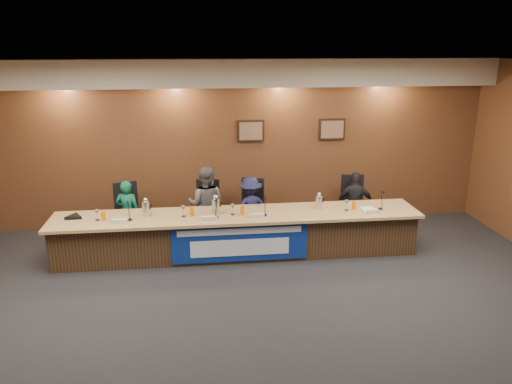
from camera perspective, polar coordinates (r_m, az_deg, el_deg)
floor at (r=6.51m, az=-0.20°, el=-15.62°), size 10.00×10.00×0.00m
ceiling at (r=5.50m, az=-0.23°, el=13.80°), size 10.00×8.00×0.04m
wall_back at (r=9.66m, az=-2.99°, el=5.50°), size 10.00×0.04×3.20m
soffit at (r=9.25m, az=-3.01°, el=13.43°), size 10.00×0.50×0.50m
dais_body at (r=8.48m, az=-2.10°, el=-4.93°), size 6.00×0.80×0.70m
dais_top at (r=8.31m, az=-2.10°, el=-2.65°), size 6.10×0.95×0.05m
banner at (r=8.09m, az=-1.85°, el=-5.81°), size 2.20×0.02×0.65m
banner_text_upper at (r=8.00m, az=-1.85°, el=-4.53°), size 2.00×0.01×0.10m
banner_text_lower at (r=8.11m, az=-1.84°, el=-6.37°), size 1.60×0.01×0.28m
wall_photo_left at (r=9.62m, az=-0.61°, el=6.99°), size 0.52×0.04×0.42m
wall_photo_right at (r=9.93m, az=8.68°, el=7.09°), size 0.52×0.04×0.42m
panelist_a at (r=9.09m, az=-14.44°, el=-2.33°), size 0.48×0.36×1.19m
panelist_b at (r=8.97m, az=-5.72°, el=-1.42°), size 0.78×0.68×1.40m
panelist_c at (r=9.06m, az=-0.62°, el=-1.90°), size 0.83×0.58×1.17m
panelist_d at (r=9.46m, az=11.24°, el=-1.32°), size 0.75×0.45×1.20m
office_chair_a at (r=9.22m, az=-14.31°, el=-2.79°), size 0.59×0.59×0.08m
office_chair_b at (r=9.14m, az=-5.70°, el=-2.52°), size 0.57×0.57×0.08m
office_chair_c at (r=9.19m, az=-0.69°, el=-2.33°), size 0.62×0.62×0.08m
office_chair_d at (r=9.58m, az=11.02°, el=-1.83°), size 0.55×0.55×0.08m
nameplate_a at (r=8.12m, az=-15.44°, el=-3.22°), size 0.24×0.08×0.10m
microphone_a at (r=8.24m, az=-14.21°, el=-3.08°), size 0.07×0.07×0.02m
juice_glass_a at (r=8.31m, az=-17.05°, el=-2.66°), size 0.06×0.06×0.15m
water_glass_a at (r=8.35m, az=-17.71°, el=-2.53°), size 0.08×0.08×0.18m
nameplate_b at (r=7.99m, az=-5.32°, el=-2.97°), size 0.24×0.08×0.10m
microphone_b at (r=8.15m, az=-4.56°, el=-2.82°), size 0.07×0.07×0.02m
juice_glass_b at (r=8.23m, az=-7.35°, el=-2.22°), size 0.06×0.06×0.15m
water_glass_b at (r=8.21m, az=-8.30°, el=-2.21°), size 0.08×0.08×0.18m
nameplate_c at (r=8.08m, az=0.12°, el=-2.69°), size 0.24×0.08×0.10m
microphone_c at (r=8.22m, az=1.00°, el=-2.61°), size 0.07×0.07×0.02m
juice_glass_c at (r=8.21m, az=-1.58°, el=-2.14°), size 0.06×0.06×0.15m
water_glass_c at (r=8.23m, az=-2.68°, el=-2.01°), size 0.08×0.08×0.18m
nameplate_d at (r=8.49m, az=13.16°, el=-2.16°), size 0.24×0.08×0.10m
microphone_d at (r=8.77m, az=14.02°, el=-1.86°), size 0.07×0.07×0.02m
juice_glass_d at (r=8.63m, az=11.10°, el=-1.50°), size 0.06×0.06×0.15m
water_glass_d at (r=8.56m, az=10.31°, el=-1.52°), size 0.08×0.08×0.18m
carafe_left at (r=8.32m, az=-12.45°, el=-1.91°), size 0.12×0.12×0.26m
carafe_mid at (r=8.27m, az=-4.62°, el=-1.65°), size 0.13×0.13×0.26m
carafe_right at (r=8.57m, az=7.19°, el=-1.17°), size 0.11×0.11×0.23m
speakerphone at (r=8.59m, az=-20.07°, el=-2.67°), size 0.32×0.32×0.05m
paper_stack at (r=8.72m, az=12.85°, el=-1.94°), size 0.26×0.33×0.01m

